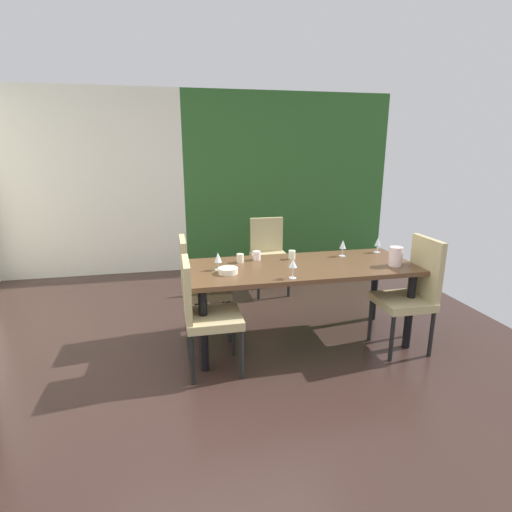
{
  "coord_description": "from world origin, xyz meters",
  "views": [
    {
      "loc": [
        -0.45,
        -2.88,
        1.78
      ],
      "look_at": [
        0.27,
        0.47,
        0.85
      ],
      "focal_mm": 28.0,
      "sensor_mm": 36.0,
      "label": 1
    }
  ],
  "objects_px": {
    "chair_head_far": "(269,251)",
    "chair_left_far": "(197,283)",
    "wine_glass_east": "(343,245)",
    "cup_corner": "(292,255)",
    "wine_glass_center": "(378,242)",
    "wine_glass_south": "(218,258)",
    "cup_right": "(240,258)",
    "dining_table": "(301,274)",
    "wine_glass_west": "(293,264)",
    "serving_bowl_near_shelf": "(228,271)",
    "chair_right_near": "(412,290)",
    "cup_north": "(257,256)",
    "chair_left_near": "(203,310)",
    "pitcher_left": "(396,256)"
  },
  "relations": [
    {
      "from": "chair_head_far",
      "to": "chair_left_far",
      "type": "xyz_separation_m",
      "value": [
        -0.97,
        -1.1,
        0.02
      ]
    },
    {
      "from": "wine_glass_east",
      "to": "cup_corner",
      "type": "xyz_separation_m",
      "value": [
        -0.51,
        0.0,
        -0.07
      ]
    },
    {
      "from": "wine_glass_center",
      "to": "wine_glass_south",
      "type": "relative_size",
      "value": 0.96
    },
    {
      "from": "wine_glass_south",
      "to": "cup_right",
      "type": "height_order",
      "value": "wine_glass_south"
    },
    {
      "from": "dining_table",
      "to": "wine_glass_west",
      "type": "distance_m",
      "value": 0.44
    },
    {
      "from": "chair_left_far",
      "to": "wine_glass_center",
      "type": "height_order",
      "value": "chair_left_far"
    },
    {
      "from": "serving_bowl_near_shelf",
      "to": "cup_right",
      "type": "xyz_separation_m",
      "value": [
        0.16,
        0.31,
        0.02
      ]
    },
    {
      "from": "chair_right_near",
      "to": "cup_north",
      "type": "relative_size",
      "value": 12.32
    },
    {
      "from": "chair_left_near",
      "to": "wine_glass_east",
      "type": "relative_size",
      "value": 5.88
    },
    {
      "from": "chair_left_near",
      "to": "chair_left_far",
      "type": "distance_m",
      "value": 0.65
    },
    {
      "from": "dining_table",
      "to": "cup_corner",
      "type": "distance_m",
      "value": 0.25
    },
    {
      "from": "wine_glass_east",
      "to": "cup_right",
      "type": "relative_size",
      "value": 1.99
    },
    {
      "from": "wine_glass_west",
      "to": "serving_bowl_near_shelf",
      "type": "relative_size",
      "value": 0.94
    },
    {
      "from": "wine_glass_west",
      "to": "cup_north",
      "type": "xyz_separation_m",
      "value": [
        -0.17,
        0.6,
        -0.08
      ]
    },
    {
      "from": "serving_bowl_near_shelf",
      "to": "pitcher_left",
      "type": "distance_m",
      "value": 1.51
    },
    {
      "from": "chair_right_near",
      "to": "cup_corner",
      "type": "relative_size",
      "value": 12.37
    },
    {
      "from": "wine_glass_west",
      "to": "pitcher_left",
      "type": "bearing_deg",
      "value": 8.37
    },
    {
      "from": "chair_head_far",
      "to": "wine_glass_east",
      "type": "distance_m",
      "value": 1.33
    },
    {
      "from": "chair_left_far",
      "to": "pitcher_left",
      "type": "bearing_deg",
      "value": 73.47
    },
    {
      "from": "cup_right",
      "to": "dining_table",
      "type": "bearing_deg",
      "value": -21.01
    },
    {
      "from": "wine_glass_center",
      "to": "cup_right",
      "type": "bearing_deg",
      "value": -177.29
    },
    {
      "from": "chair_left_near",
      "to": "pitcher_left",
      "type": "xyz_separation_m",
      "value": [
        1.74,
        0.13,
        0.31
      ]
    },
    {
      "from": "wine_glass_south",
      "to": "chair_head_far",
      "type": "bearing_deg",
      "value": 60.3
    },
    {
      "from": "dining_table",
      "to": "chair_head_far",
      "type": "relative_size",
      "value": 2.21
    },
    {
      "from": "chair_head_far",
      "to": "chair_right_near",
      "type": "distance_m",
      "value": 1.96
    },
    {
      "from": "dining_table",
      "to": "wine_glass_east",
      "type": "height_order",
      "value": "wine_glass_east"
    },
    {
      "from": "wine_glass_west",
      "to": "pitcher_left",
      "type": "xyz_separation_m",
      "value": [
        1.01,
        0.15,
        -0.03
      ]
    },
    {
      "from": "chair_left_far",
      "to": "wine_glass_west",
      "type": "distance_m",
      "value": 1.04
    },
    {
      "from": "cup_north",
      "to": "pitcher_left",
      "type": "distance_m",
      "value": 1.26
    },
    {
      "from": "chair_head_far",
      "to": "wine_glass_east",
      "type": "xyz_separation_m",
      "value": [
        0.44,
        -1.21,
        0.34
      ]
    },
    {
      "from": "chair_left_far",
      "to": "cup_right",
      "type": "xyz_separation_m",
      "value": [
        0.4,
        -0.12,
        0.25
      ]
    },
    {
      "from": "wine_glass_east",
      "to": "wine_glass_south",
      "type": "bearing_deg",
      "value": -170.88
    },
    {
      "from": "chair_left_far",
      "to": "wine_glass_west",
      "type": "xyz_separation_m",
      "value": [
        0.73,
        -0.66,
        0.33
      ]
    },
    {
      "from": "cup_corner",
      "to": "cup_right",
      "type": "bearing_deg",
      "value": -178.76
    },
    {
      "from": "chair_head_far",
      "to": "cup_north",
      "type": "distance_m",
      "value": 1.26
    },
    {
      "from": "serving_bowl_near_shelf",
      "to": "cup_corner",
      "type": "distance_m",
      "value": 0.74
    },
    {
      "from": "chair_left_near",
      "to": "wine_glass_west",
      "type": "height_order",
      "value": "chair_left_near"
    },
    {
      "from": "wine_glass_east",
      "to": "serving_bowl_near_shelf",
      "type": "distance_m",
      "value": 1.22
    },
    {
      "from": "dining_table",
      "to": "cup_right",
      "type": "height_order",
      "value": "cup_right"
    },
    {
      "from": "chair_head_far",
      "to": "serving_bowl_near_shelf",
      "type": "relative_size",
      "value": 5.49
    },
    {
      "from": "wine_glass_east",
      "to": "cup_north",
      "type": "bearing_deg",
      "value": 176.99
    },
    {
      "from": "cup_corner",
      "to": "pitcher_left",
      "type": "distance_m",
      "value": 0.94
    },
    {
      "from": "cup_right",
      "to": "cup_north",
      "type": "bearing_deg",
      "value": 17.73
    },
    {
      "from": "wine_glass_center",
      "to": "serving_bowl_near_shelf",
      "type": "xyz_separation_m",
      "value": [
        -1.58,
        -0.38,
        -0.08
      ]
    },
    {
      "from": "dining_table",
      "to": "wine_glass_south",
      "type": "bearing_deg",
      "value": 179.06
    },
    {
      "from": "wine_glass_east",
      "to": "cup_north",
      "type": "xyz_separation_m",
      "value": [
        -0.85,
        0.04,
        -0.07
      ]
    },
    {
      "from": "chair_left_far",
      "to": "wine_glass_south",
      "type": "xyz_separation_m",
      "value": [
        0.17,
        -0.31,
        0.32
      ]
    },
    {
      "from": "wine_glass_south",
      "to": "cup_right",
      "type": "distance_m",
      "value": 0.3
    },
    {
      "from": "dining_table",
      "to": "chair_left_far",
      "type": "xyz_separation_m",
      "value": [
        -0.92,
        0.32,
        -0.13
      ]
    },
    {
      "from": "cup_north",
      "to": "pitcher_left",
      "type": "xyz_separation_m",
      "value": [
        1.18,
        -0.45,
        0.05
      ]
    }
  ]
}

